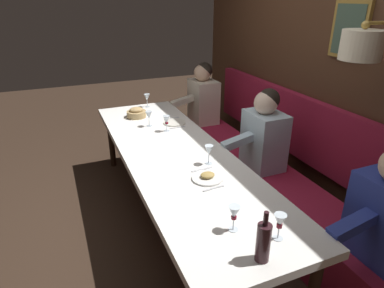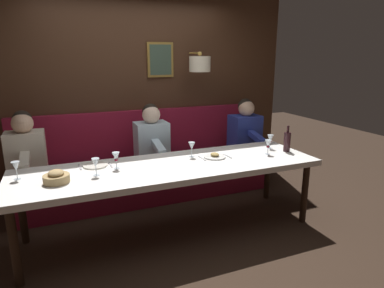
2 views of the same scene
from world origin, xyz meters
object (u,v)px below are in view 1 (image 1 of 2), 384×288
wine_glass_2 (166,120)px  bread_bowl (136,113)px  wine_glass_1 (209,151)px  dining_table (176,159)px  wine_glass_3 (147,98)px  wine_glass_5 (149,116)px  wine_glass_0 (280,222)px  wine_bottle (263,242)px  diner_near (264,132)px  diner_middle (203,95)px  wine_glass_4 (234,213)px

wine_glass_2 → bread_bowl: bearing=108.2°
wine_glass_1 → dining_table: bearing=121.1°
wine_glass_3 → wine_glass_5: same height
dining_table → wine_glass_1: size_ratio=18.55×
wine_glass_0 → wine_bottle: size_ratio=0.55×
diner_near → wine_glass_5: diner_near is taller
wine_glass_1 → bread_bowl: (-0.26, 1.37, -0.07)m
wine_glass_3 → wine_glass_5: (-0.16, -0.66, 0.00)m
diner_middle → bread_bowl: diner_middle is taller
wine_glass_2 → dining_table: bearing=-100.1°
dining_table → wine_glass_1: 0.39m
wine_glass_1 → wine_glass_5: (-0.21, 1.03, 0.00)m
dining_table → wine_bottle: size_ratio=10.14×
wine_bottle → wine_glass_5: bearing=90.0°
diner_middle → wine_glass_3: diner_middle is taller
diner_near → wine_glass_5: bearing=139.6°
dining_table → wine_glass_2: bearing=79.9°
dining_table → diner_middle: bearing=57.1°
diner_near → wine_bottle: (-0.91, -1.34, 0.04)m
wine_glass_2 → wine_glass_3: 0.87m
wine_glass_5 → bread_bowl: wine_glass_5 is taller
wine_glass_0 → wine_glass_4: same height
dining_table → wine_glass_2: size_ratio=18.55×
wine_glass_4 → wine_glass_3: bearing=85.8°
wine_glass_1 → wine_glass_3: (-0.05, 1.69, 0.00)m
wine_glass_3 → bread_bowl: wine_glass_3 is taller
wine_bottle → wine_glass_4: bearing=93.8°
diner_near → wine_glass_0: diner_near is taller
dining_table → wine_glass_0: size_ratio=18.55×
wine_glass_0 → wine_glass_3: size_ratio=1.00×
dining_table → wine_glass_0: wine_glass_0 is taller
wine_glass_1 → wine_glass_4: same height
wine_glass_3 → diner_middle: bearing=-2.1°
wine_glass_4 → bread_bowl: size_ratio=0.75×
wine_glass_4 → wine_glass_0: bearing=-40.4°
bread_bowl → wine_glass_0: bearing=-84.4°
diner_near → wine_glass_2: diner_near is taller
wine_glass_3 → wine_glass_4: (-0.18, -2.51, -0.00)m
diner_near → diner_middle: same height
wine_glass_0 → wine_bottle: (-0.18, -0.10, 0.00)m
wine_glass_0 → wine_bottle: bearing=-149.8°
wine_glass_4 → wine_glass_5: bearing=89.4°
wine_glass_3 → diner_near: bearing=-62.5°
wine_glass_4 → wine_bottle: size_ratio=0.55×
wine_glass_1 → wine_glass_3: bearing=91.6°
wine_glass_4 → diner_middle: bearing=69.4°
dining_table → wine_bottle: wine_bottle is taller
diner_near → wine_glass_4: 1.42m
wine_glass_4 → wine_glass_5: size_ratio=1.00×
wine_glass_2 → wine_glass_5: (-0.13, 0.20, 0.00)m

